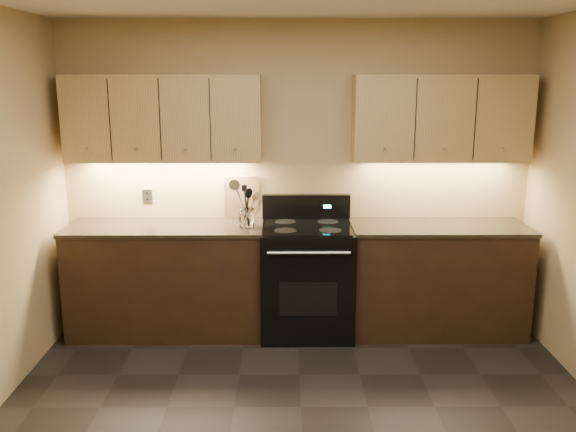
# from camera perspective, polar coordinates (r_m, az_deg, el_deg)

# --- Properties ---
(wall_back) EXTENTS (4.00, 0.04, 2.60)m
(wall_back) POSITION_cam_1_polar(r_m,az_deg,el_deg) (5.27, 0.84, 3.82)
(wall_back) COLOR tan
(wall_back) RESTS_ON ground
(counter_left) EXTENTS (1.62, 0.62, 0.93)m
(counter_left) POSITION_cam_1_polar(r_m,az_deg,el_deg) (5.28, -11.22, -5.78)
(counter_left) COLOR black
(counter_left) RESTS_ON ground
(counter_right) EXTENTS (1.46, 0.62, 0.93)m
(counter_right) POSITION_cam_1_polar(r_m,az_deg,el_deg) (5.34, 13.71, -5.68)
(counter_right) COLOR black
(counter_right) RESTS_ON ground
(stove) EXTENTS (0.76, 0.68, 1.14)m
(stove) POSITION_cam_1_polar(r_m,az_deg,el_deg) (5.16, 1.77, -5.79)
(stove) COLOR black
(stove) RESTS_ON ground
(upper_cab_left) EXTENTS (1.60, 0.30, 0.70)m
(upper_cab_left) POSITION_cam_1_polar(r_m,az_deg,el_deg) (5.16, -11.57, 8.95)
(upper_cab_left) COLOR tan
(upper_cab_left) RESTS_ON wall_back
(upper_cab_right) EXTENTS (1.44, 0.30, 0.70)m
(upper_cab_right) POSITION_cam_1_polar(r_m,az_deg,el_deg) (5.22, 14.11, 8.87)
(upper_cab_right) COLOR tan
(upper_cab_right) RESTS_ON wall_back
(outlet_plate) EXTENTS (0.08, 0.01, 0.12)m
(outlet_plate) POSITION_cam_1_polar(r_m,az_deg,el_deg) (5.43, -13.03, 1.82)
(outlet_plate) COLOR #B2B5BA
(outlet_plate) RESTS_ON wall_back
(utensil_crock) EXTENTS (0.13, 0.13, 0.15)m
(utensil_crock) POSITION_cam_1_polar(r_m,az_deg,el_deg) (5.01, -3.90, -0.19)
(utensil_crock) COLOR white
(utensil_crock) RESTS_ON counter_left
(cutting_board) EXTENTS (0.30, 0.11, 0.38)m
(cutting_board) POSITION_cam_1_polar(r_m,az_deg,el_deg) (5.28, -4.37, 1.78)
(cutting_board) COLOR tan
(cutting_board) RESTS_ON counter_left
(wooden_spoon) EXTENTS (0.17, 0.10, 0.28)m
(wooden_spoon) POSITION_cam_1_polar(r_m,az_deg,el_deg) (4.98, -4.18, 0.75)
(wooden_spoon) COLOR tan
(wooden_spoon) RESTS_ON utensil_crock
(black_spoon) EXTENTS (0.11, 0.12, 0.32)m
(black_spoon) POSITION_cam_1_polar(r_m,az_deg,el_deg) (5.01, -4.09, 0.96)
(black_spoon) COLOR black
(black_spoon) RESTS_ON utensil_crock
(black_turner) EXTENTS (0.14, 0.19, 0.35)m
(black_turner) POSITION_cam_1_polar(r_m,az_deg,el_deg) (4.96, -3.76, 1.06)
(black_turner) COLOR black
(black_turner) RESTS_ON utensil_crock
(steel_spatula) EXTENTS (0.23, 0.12, 0.39)m
(steel_spatula) POSITION_cam_1_polar(r_m,az_deg,el_deg) (4.99, -3.59, 1.30)
(steel_spatula) COLOR silver
(steel_spatula) RESTS_ON utensil_crock
(steel_skimmer) EXTENTS (0.23, 0.11, 0.39)m
(steel_skimmer) POSITION_cam_1_polar(r_m,az_deg,el_deg) (4.97, -3.52, 1.28)
(steel_skimmer) COLOR silver
(steel_skimmer) RESTS_ON utensil_crock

